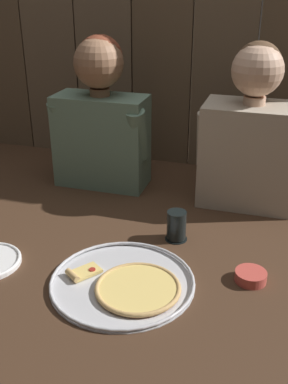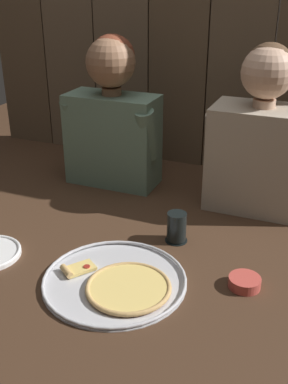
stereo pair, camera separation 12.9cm
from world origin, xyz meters
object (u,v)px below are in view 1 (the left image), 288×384
Objects in this scene: drinking_glass at (176,226)px; pizza_tray at (127,283)px; dipping_bowl at (251,276)px; diner_right at (251,134)px; diner_left at (101,116)px.

pizza_tray is at bearing -104.28° from drinking_glass.
dipping_bowl is 0.60m from diner_right.
pizza_tray is 4.06× the size of drinking_glass.
pizza_tray is 4.54× the size of dipping_bowl.
drinking_glass is 0.61m from diner_left.
dipping_bowl is (0.27, -0.17, -0.03)m from drinking_glass.
diner_left reaches higher than diner_right.
dipping_bowl is at bearing -82.23° from diner_right.
diner_right reaches higher than dipping_bowl.
drinking_glass is at bearing 75.72° from pizza_tray.
diner_left reaches higher than drinking_glass.
diner_left is at bearing 116.69° from pizza_tray.
diner_right is at bearing 62.35° from drinking_glass.
pizza_tray is 0.77m from diner_right.
diner_right is (-0.07, 0.54, 0.26)m from dipping_bowl.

